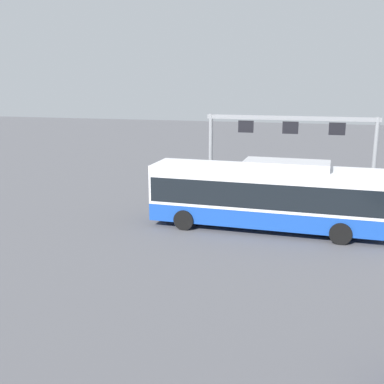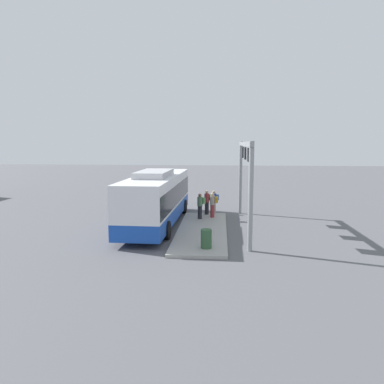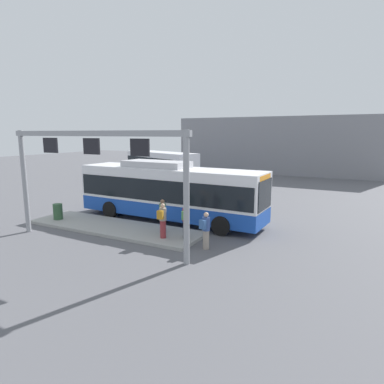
% 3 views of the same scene
% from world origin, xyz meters
% --- Properties ---
extents(ground_plane, '(120.00, 120.00, 0.00)m').
position_xyz_m(ground_plane, '(0.00, 0.00, 0.00)').
color(ground_plane, '#56565B').
extents(platform_curb, '(10.00, 2.80, 0.16)m').
position_xyz_m(platform_curb, '(-1.73, -2.89, 0.08)').
color(platform_curb, '#9E9E99').
rests_on(platform_curb, ground).
extents(bus_main, '(11.44, 2.93, 3.46)m').
position_xyz_m(bus_main, '(-0.01, 0.00, 1.81)').
color(bus_main, '#1947AD').
rests_on(bus_main, ground).
extents(person_boarding, '(0.44, 0.58, 1.67)m').
position_xyz_m(person_boarding, '(2.76, -3.02, 1.05)').
color(person_boarding, black).
rests_on(person_boarding, platform_curb).
extents(person_waiting_near, '(0.39, 0.57, 1.67)m').
position_xyz_m(person_waiting_near, '(4.00, -3.48, 0.89)').
color(person_waiting_near, gray).
rests_on(person_waiting_near, ground).
extents(person_waiting_mid, '(0.55, 0.60, 1.67)m').
position_xyz_m(person_waiting_mid, '(1.22, -2.62, 1.05)').
color(person_waiting_mid, black).
rests_on(person_waiting_mid, platform_curb).
extents(person_waiting_far, '(0.37, 0.55, 1.67)m').
position_xyz_m(person_waiting_far, '(1.73, -3.43, 1.05)').
color(person_waiting_far, maroon).
rests_on(person_waiting_far, platform_curb).
extents(platform_sign_gantry, '(9.76, 0.24, 5.20)m').
position_xyz_m(platform_sign_gantry, '(-0.63, -5.34, 3.78)').
color(platform_sign_gantry, gray).
rests_on(platform_sign_gantry, ground).
extents(trash_bin, '(0.52, 0.52, 0.90)m').
position_xyz_m(trash_bin, '(-5.50, -3.28, 0.61)').
color(trash_bin, '#2D5133').
rests_on(trash_bin, platform_curb).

